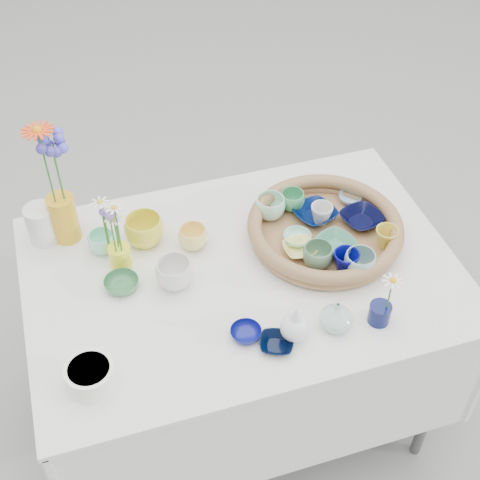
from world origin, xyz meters
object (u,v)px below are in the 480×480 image
object	(u,v)px
display_table	(242,410)
tall_vase_yellow	(64,218)
bud_vase_seafoam	(336,316)
wicker_tray	(325,230)

from	to	relation	value
display_table	tall_vase_yellow	world-z (taller)	tall_vase_yellow
bud_vase_seafoam	wicker_tray	bearing A→B (deg)	72.50
wicker_tray	display_table	bearing A→B (deg)	-169.88
bud_vase_seafoam	tall_vase_yellow	bearing A→B (deg)	138.56
wicker_tray	bud_vase_seafoam	world-z (taller)	bud_vase_seafoam
bud_vase_seafoam	tall_vase_yellow	xyz separation A→B (m)	(-0.65, 0.57, 0.03)
wicker_tray	bud_vase_seafoam	distance (m)	0.34
display_table	bud_vase_seafoam	size ratio (longest dim) A/B	13.61
display_table	wicker_tray	world-z (taller)	wicker_tray
display_table	wicker_tray	distance (m)	0.85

